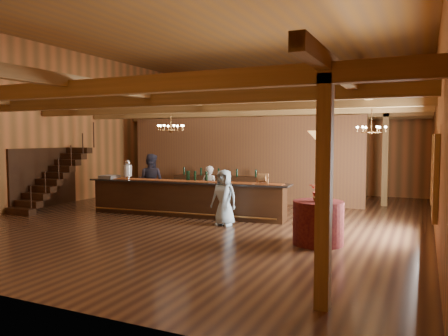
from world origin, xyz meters
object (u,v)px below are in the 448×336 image
at_px(staff_second, 151,181).
at_px(beverage_dispenser, 128,170).
at_px(round_table, 318,223).
at_px(chandelier_left, 171,127).
at_px(backbar_shelf, 219,188).
at_px(floor_plant, 325,188).
at_px(tasting_bar, 186,198).
at_px(guest, 224,198).
at_px(chandelier_right, 371,129).
at_px(pendant_lamp, 319,135).
at_px(bartender, 210,190).
at_px(raffle_drum, 263,178).

bearing_deg(staff_second, beverage_dispenser, 63.06).
relative_size(round_table, chandelier_left, 1.39).
distance_m(beverage_dispenser, backbar_shelf, 3.77).
xyz_separation_m(chandelier_left, staff_second, (-1.25, 0.73, -1.75)).
relative_size(backbar_shelf, floor_plant, 2.66).
height_order(round_table, staff_second, staff_second).
height_order(tasting_bar, guest, guest).
distance_m(beverage_dispenser, chandelier_left, 2.02).
distance_m(tasting_bar, floor_plant, 4.95).
distance_m(round_table, floor_plant, 5.48).
bearing_deg(chandelier_right, pendant_lamp, -101.46).
xyz_separation_m(chandelier_left, floor_plant, (3.93, 3.57, -2.03)).
xyz_separation_m(round_table, chandelier_left, (-4.90, 1.83, 2.18)).
relative_size(chandelier_right, bartender, 0.54).
height_order(raffle_drum, bartender, bartender).
xyz_separation_m(bartender, guest, (1.19, -1.51, 0.01)).
height_order(tasting_bar, pendant_lamp, pendant_lamp).
xyz_separation_m(pendant_lamp, guest, (-2.75, 1.00, -1.65)).
distance_m(beverage_dispenser, bartender, 2.68).
height_order(raffle_drum, round_table, raffle_drum).
height_order(beverage_dispenser, raffle_drum, beverage_dispenser).
bearing_deg(round_table, tasting_bar, 157.43).
relative_size(round_table, pendant_lamp, 1.23).
distance_m(tasting_bar, round_table, 4.75).
relative_size(raffle_drum, staff_second, 0.19).
bearing_deg(tasting_bar, guest, -31.59).
relative_size(chandelier_right, floor_plant, 0.64).
xyz_separation_m(beverage_dispenser, pendant_lamp, (6.42, -1.70, 1.06)).
distance_m(raffle_drum, round_table, 2.91).
distance_m(round_table, bartender, 4.67).
bearing_deg(beverage_dispenser, bartender, 18.03).
xyz_separation_m(tasting_bar, beverage_dispenser, (-2.04, -0.12, 0.81)).
height_order(round_table, guest, guest).
bearing_deg(chandelier_right, bartender, -168.42).
distance_m(beverage_dispenser, round_table, 6.70).
bearing_deg(backbar_shelf, round_table, -55.79).
distance_m(chandelier_left, floor_plant, 5.68).
bearing_deg(beverage_dispenser, backbar_shelf, 63.95).
relative_size(backbar_shelf, chandelier_right, 4.17).
xyz_separation_m(beverage_dispenser, chandelier_left, (1.53, 0.13, 1.32)).
xyz_separation_m(beverage_dispenser, round_table, (6.42, -1.70, -0.86)).
relative_size(chandelier_left, floor_plant, 0.64).
distance_m(chandelier_right, staff_second, 7.11).
bearing_deg(guest, backbar_shelf, 120.68).
bearing_deg(tasting_bar, bartender, 52.02).
bearing_deg(pendant_lamp, guest, 160.04).
relative_size(backbar_shelf, chandelier_left, 4.17).
bearing_deg(guest, pendant_lamp, -16.57).
bearing_deg(tasting_bar, round_table, -27.44).
distance_m(raffle_drum, staff_second, 4.19).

